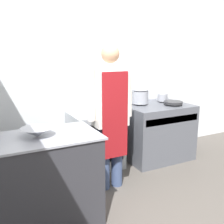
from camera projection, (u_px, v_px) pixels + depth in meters
name	position (u px, v px, depth m)	size (l,w,h in m)	color
wall_back	(78.00, 74.00, 3.86)	(8.00, 0.05, 2.70)	silver
prep_counter	(32.00, 184.00, 2.46)	(1.29, 0.65, 0.91)	#2D2D33
stove	(156.00, 131.00, 4.16)	(1.02, 0.77, 0.89)	#4C4F56
fridge_unit	(96.00, 140.00, 3.83)	(0.71, 0.59, 0.81)	#93999E
person_cook	(111.00, 111.00, 3.10)	(0.58, 0.24, 1.75)	#38476B
mixing_bowl	(37.00, 132.00, 2.40)	(0.30, 0.30, 0.08)	gray
stock_pot	(140.00, 96.00, 4.05)	(0.25, 0.25, 0.23)	gray
saute_pan	(173.00, 103.00, 4.03)	(0.28, 0.28, 0.04)	#262628
sauce_pot	(162.00, 97.00, 4.26)	(0.16, 0.16, 0.12)	gray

